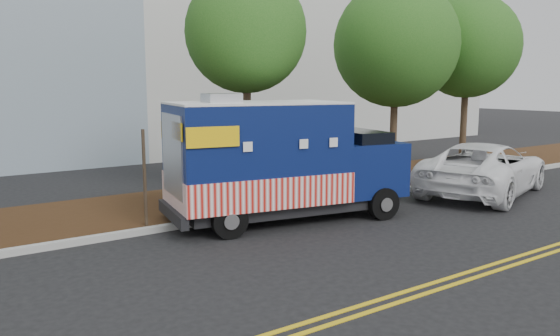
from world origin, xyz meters
TOP-DOWN VIEW (x-y plane):
  - ground at (0.00, 0.00)m, footprint 120.00×120.00m
  - curb at (0.00, 1.40)m, footprint 120.00×0.18m
  - mulch_strip at (0.00, 3.50)m, footprint 120.00×4.00m
  - centerline_near at (0.00, -4.45)m, footprint 120.00×0.10m
  - centerline_far at (0.00, -4.70)m, footprint 120.00×0.10m
  - tree_b at (1.76, 3.48)m, footprint 3.53×3.53m
  - tree_c at (8.08, 3.59)m, footprint 4.46×4.46m
  - tree_d at (11.91, 3.44)m, footprint 4.05×4.05m
  - sign_post at (-2.16, 1.55)m, footprint 0.06×0.06m
  - food_truck at (0.93, 0.70)m, footprint 6.35×3.25m
  - white_car at (8.17, -0.19)m, footprint 6.35×4.35m

SIDE VIEW (x-z plane):
  - ground at x=0.00m, z-range 0.00..0.00m
  - centerline_near at x=0.00m, z-range 0.00..0.01m
  - centerline_far at x=0.00m, z-range 0.00..0.01m
  - curb at x=0.00m, z-range 0.00..0.15m
  - mulch_strip at x=0.00m, z-range 0.00..0.15m
  - white_car at x=8.17m, z-range 0.00..1.61m
  - sign_post at x=-2.16m, z-range 0.00..2.40m
  - food_truck at x=0.93m, z-range -0.15..3.05m
  - tree_c at x=8.08m, z-range 1.28..8.31m
  - tree_d at x=11.91m, z-range 1.41..8.32m
  - tree_b at x=1.76m, z-range 1.55..8.22m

